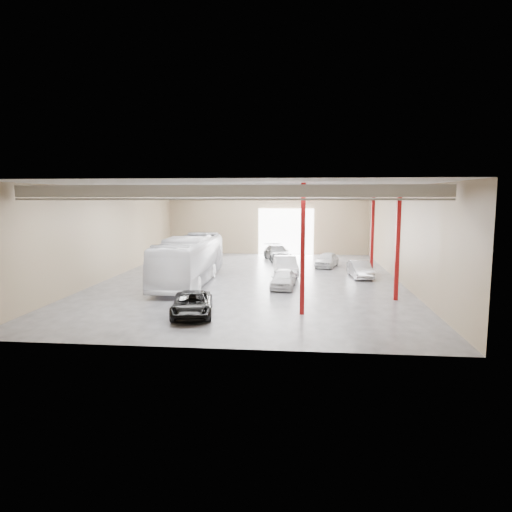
% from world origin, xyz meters
% --- Properties ---
extents(depot_shell, '(22.12, 32.12, 7.06)m').
position_xyz_m(depot_shell, '(0.13, 0.48, 4.98)').
color(depot_shell, '#414246').
rests_on(depot_shell, ground).
extents(coach_bus, '(3.04, 12.34, 3.43)m').
position_xyz_m(coach_bus, '(-4.40, -1.76, 1.71)').
color(coach_bus, white).
rests_on(coach_bus, ground).
extents(black_sedan, '(2.85, 4.81, 1.25)m').
position_xyz_m(black_sedan, '(-2.00, -10.90, 0.63)').
color(black_sedan, black).
rests_on(black_sedan, ground).
extents(car_row_a, '(1.83, 3.98, 1.32)m').
position_xyz_m(car_row_a, '(2.50, -3.00, 0.66)').
color(car_row_a, silver).
rests_on(car_row_a, ground).
extents(car_row_b, '(2.27, 4.83, 1.53)m').
position_xyz_m(car_row_b, '(2.47, 2.20, 0.76)').
color(car_row_b, silver).
rests_on(car_row_b, ground).
extents(car_row_c, '(3.41, 5.53, 1.49)m').
position_xyz_m(car_row_c, '(1.32, 11.05, 0.75)').
color(car_row_c, slate).
rests_on(car_row_c, ground).
extents(car_right_near, '(1.80, 4.13, 1.32)m').
position_xyz_m(car_right_near, '(8.30, 1.71, 0.66)').
color(car_right_near, silver).
rests_on(car_right_near, ground).
extents(car_right_far, '(2.60, 4.19, 1.33)m').
position_xyz_m(car_right_far, '(6.03, 6.91, 0.67)').
color(car_right_far, silver).
rests_on(car_right_far, ground).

